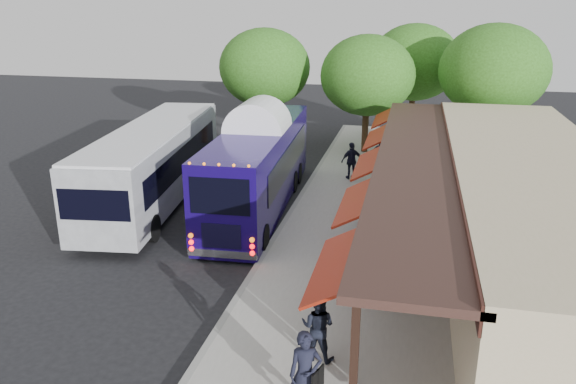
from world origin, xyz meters
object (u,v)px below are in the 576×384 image
Objects in this scene: ped_a at (305,373)px; ped_c at (352,161)px; coach_bus at (259,163)px; ped_b at (318,326)px; sign_board at (317,384)px; ped_d at (380,151)px; city_bus at (155,161)px.

ped_a is 1.04× the size of ped_c.
ped_a is at bearing 64.16° from ped_c.
ped_b is (4.27, -10.19, -0.94)m from coach_bus.
coach_bus is at bearing 129.90° from sign_board.
sign_board is at bearing 65.03° from ped_c.
ped_c is (-0.96, 16.54, -0.04)m from ped_a.
ped_d is at bearing 72.50° from ped_a.
sign_board is (1.21, -16.54, -0.17)m from ped_c.
coach_bus is 7.18× the size of ped_d.
coach_bus is at bearing -4.17° from city_bus.
ped_b is (-0.07, 1.91, -0.08)m from ped_a.
ped_c is 1.68× the size of sign_board.
city_bus is 11.60m from ped_d.
coach_bus is 11.08m from ped_b.
ped_c is at bearing -77.62° from ped_b.
ped_a reaches higher than ped_d.
city_bus is 7.81× the size of ped_d.
ped_a is at bearing -160.89° from sign_board.
ped_b reaches higher than ped_d.
ped_b is at bearing 118.71° from sign_board.
sign_board is (4.59, -12.09, -1.08)m from coach_bus.
ped_b is 1.94m from sign_board.
ped_b is at bearing -70.24° from coach_bus.
ped_d is (1.18, 2.46, -0.10)m from ped_c.
coach_bus reaches higher than sign_board.
city_bus is 13.31m from ped_b.
sign_board is at bearing -59.60° from city_bus.
coach_bus is 6.14× the size of ped_a.
coach_bus is at bearing 92.90° from ped_a.
ped_b is at bearing 64.32° from ped_c.
city_bus is 6.68× the size of ped_a.
city_bus is 11.69× the size of sign_board.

